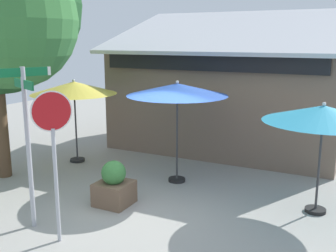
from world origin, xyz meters
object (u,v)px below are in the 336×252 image
Objects in this scene: street_sign_post at (27,131)px; sidewalk_planter at (114,186)px; stop_sign at (53,140)px; patio_umbrella_mustard_left at (74,88)px; patio_umbrella_royal_blue_center at (177,90)px; patio_umbrella_teal_right at (323,115)px.

street_sign_post is 2.35m from sidewalk_planter.
stop_sign reaches higher than patio_umbrella_mustard_left.
patio_umbrella_mustard_left is 3.46m from patio_umbrella_royal_blue_center.
patio_umbrella_royal_blue_center is (0.57, 3.82, 0.48)m from stop_sign.
patio_umbrella_mustard_left is at bearing 125.38° from stop_sign.
patio_umbrella_mustard_left reaches higher than patio_umbrella_teal_right.
stop_sign is at bearing -139.69° from patio_umbrella_teal_right.
stop_sign is at bearing -54.62° from patio_umbrella_mustard_left.
street_sign_post is 0.90m from stop_sign.
patio_umbrella_mustard_left is 4.00m from sidewalk_planter.
patio_umbrella_royal_blue_center is 3.51m from patio_umbrella_teal_right.
sidewalk_planter is at bearing -107.41° from patio_umbrella_royal_blue_center.
patio_umbrella_royal_blue_center is 1.07× the size of patio_umbrella_teal_right.
street_sign_post reaches higher than patio_umbrella_royal_blue_center.
street_sign_post reaches higher than patio_umbrella_teal_right.
street_sign_post reaches higher than sidewalk_planter.
patio_umbrella_royal_blue_center is (3.44, -0.22, 0.16)m from patio_umbrella_mustard_left.
stop_sign is 1.06× the size of patio_umbrella_royal_blue_center.
stop_sign is 5.31m from patio_umbrella_teal_right.
patio_umbrella_royal_blue_center is 2.60× the size of sidewalk_planter.
stop_sign is at bearing -15.92° from street_sign_post.
patio_umbrella_mustard_left is at bearing 142.23° from sidewalk_planter.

